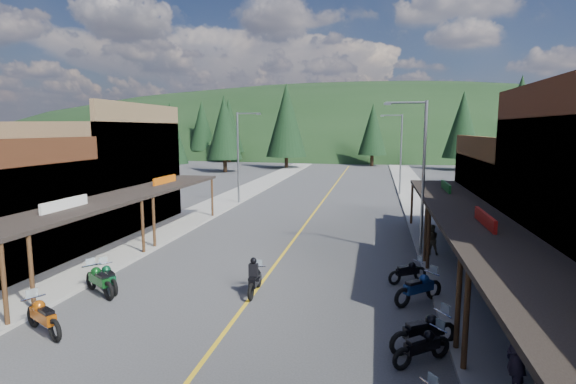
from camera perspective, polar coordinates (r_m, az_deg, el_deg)
The scene contains 31 objects.
ground at distance 17.51m, azimuth -5.52°, elevation -14.16°, with size 220.00×220.00×0.00m, color #38383A.
centerline at distance 36.43m, azimuth 3.50°, elevation -2.41°, with size 0.15×90.00×0.01m, color gold.
sidewalk_west at distance 38.53m, azimuth -9.44°, elevation -1.83°, with size 3.40×94.00×0.15m, color gray.
sidewalk_east at distance 36.34m, azimuth 17.24°, elevation -2.68°, with size 3.40×94.00×0.15m, color gray.
shop_west_3 at distance 32.73m, azimuth -23.39°, elevation 1.97°, with size 10.90×10.20×8.20m.
shop_east_3 at distance 28.59m, azimuth 29.41°, elevation -1.19°, with size 10.90×10.20×6.20m.
streetlight_1 at distance 39.35m, azimuth -6.17°, elevation 4.87°, with size 2.16×0.18×8.00m.
streetlight_2 at distance 23.72m, azimuth 16.49°, elevation 2.52°, with size 2.16×0.18×8.00m.
streetlight_3 at distance 45.63m, azimuth 13.97°, elevation 5.11°, with size 2.16×0.18×8.00m.
ridge_hill at distance 150.74m, azimuth 9.35°, elevation 5.43°, with size 310.00×140.00×60.00m, color black.
pine_0 at distance 89.49m, azimuth -19.04°, elevation 7.53°, with size 5.04×5.04×11.00m.
pine_1 at distance 90.21m, azimuth -7.53°, elevation 8.38°, with size 5.88×5.88×12.50m.
pine_2 at distance 74.99m, azimuth -0.21°, elevation 9.10°, with size 6.72×6.72×14.00m.
pine_3 at distance 81.52m, azimuth 10.71°, elevation 7.82°, with size 5.04×5.04×11.00m.
pine_4 at distance 76.68m, azimuth 21.30°, elevation 7.97°, with size 5.88×5.88×12.50m.
pine_5 at distance 92.30m, azimuth 29.92°, elevation 7.85°, with size 6.72×6.72×14.00m.
pine_7 at distance 98.61m, azimuth -10.86°, elevation 8.27°, with size 5.88×5.88×12.50m.
pine_8 at distance 61.62m, azimuth -14.70°, elevation 7.20°, with size 4.48×4.48×10.00m.
pine_9 at distance 63.52m, azimuth 29.01°, elevation 6.84°, with size 4.93×4.93×10.80m.
pine_10 at distance 69.35m, azimuth -8.09°, elevation 8.11°, with size 5.38×5.38×11.60m.
pine_11 at distance 55.66m, azimuth 27.32°, elevation 7.76°, with size 5.82×5.82×12.40m.
bike_west_6 at distance 16.92m, azimuth -28.67°, elevation -13.56°, with size 0.77×2.31×1.32m, color #A74B0B, non-canonical shape.
bike_west_7 at distance 19.71m, azimuth -22.86°, elevation -10.15°, with size 0.78×2.33×1.33m, color #0D4316, non-canonical shape.
bike_west_8 at distance 20.10m, azimuth -21.85°, elevation -9.91°, with size 0.71×2.13×1.22m, color #0D4527, non-canonical shape.
bike_east_6 at distance 13.87m, azimuth 16.67°, elevation -18.10°, with size 0.67×2.01×1.15m, color black, non-canonical shape.
bike_east_7 at distance 14.58m, azimuth 16.87°, elevation -16.41°, with size 0.77×2.30×1.32m, color black, non-canonical shape.
bike_east_8 at distance 18.09m, azimuth 16.27°, elevation -11.46°, with size 0.78×2.34×1.33m, color navy, non-canonical shape.
bike_east_9 at distance 20.29m, azimuth 14.96°, elevation -9.63°, with size 0.63×1.90×1.09m, color black, non-canonical shape.
rider_on_bike at distance 18.39m, azimuth -4.24°, elevation -10.93°, with size 0.80×2.11×1.58m.
pedestrian_east_a at distance 12.93m, azimuth 27.03°, elevation -18.12°, with size 0.69×0.45×1.89m, color #241D2C.
pedestrian_east_b at distance 24.43m, azimuth 17.71°, elevation -5.76°, with size 0.77×0.44×1.58m, color brown.
Camera 1 is at (4.71, -15.52, 6.61)m, focal length 28.00 mm.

